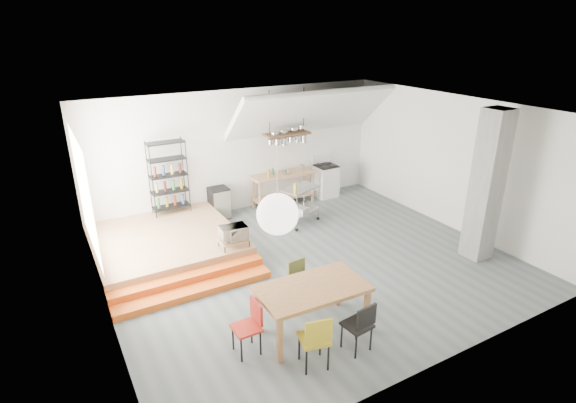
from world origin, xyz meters
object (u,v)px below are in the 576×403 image
dining_table (312,292)px  rolling_cart (301,200)px  stove (325,180)px  mini_fridge (219,203)px

dining_table → rolling_cart: bearing=63.4°
stove → mini_fridge: size_ratio=1.46×
stove → rolling_cart: size_ratio=1.09×
stove → mini_fridge: stove is taller
stove → dining_table: 6.27m
stove → mini_fridge: 3.27m
stove → dining_table: size_ratio=0.66×
stove → rolling_cart: bearing=-141.3°
stove → mini_fridge: bearing=179.2°
dining_table → mini_fridge: size_ratio=2.21×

